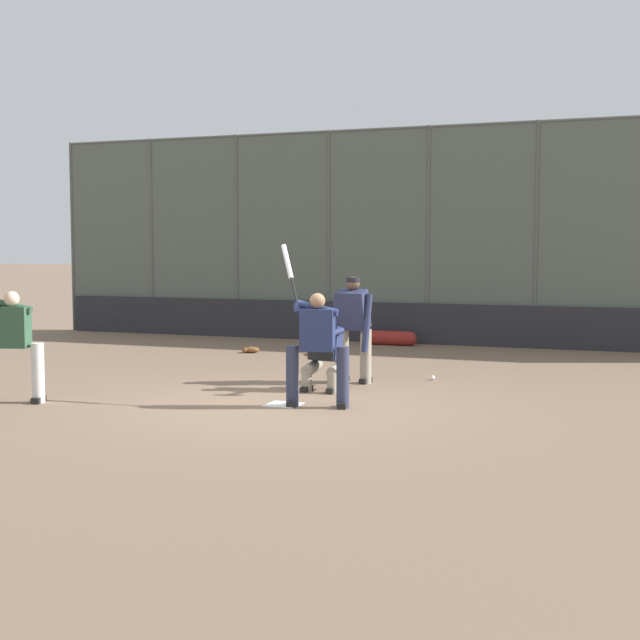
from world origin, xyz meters
The scene contains 12 objects.
ground_plane centered at (0.00, 0.00, 0.00)m, with size 160.00×160.00×0.00m, color #7A604C.
home_plate_marker centered at (0.00, 0.00, 0.01)m, with size 0.43×0.43×0.01m, color white.
backstop_fence centered at (0.00, -8.01, 2.41)m, with size 18.17×0.08×4.64m.
padding_wall centered at (0.00, -7.91, 0.43)m, with size 17.72×0.18×0.86m, color #28282D.
bleachers_beyond centered at (-1.46, -10.16, 0.38)m, with size 12.66×1.95×1.16m.
batter_at_plate centered at (-0.46, -0.02, 0.81)m, with size 1.07×0.59×2.11m.
catcher_behind_plate centered at (-0.09, -1.29, 0.60)m, with size 0.62×0.73×1.16m.
umpire_home centered at (-0.26, -2.15, 0.87)m, with size 0.66×0.44×1.63m.
batter_on_deck centered at (3.47, 1.07, 0.81)m, with size 1.10×0.56×2.12m.
fielding_glove_on_dirt centered at (2.85, -5.13, 0.06)m, with size 0.34×0.26×0.12m.
baseball_loose centered at (-1.33, -2.84, 0.04)m, with size 0.07×0.07×0.07m, color white.
equipment_bag_dugout_side centered at (0.70, -7.42, 0.15)m, with size 1.24×0.30×0.30m.
Camera 1 is at (-4.49, 10.68, 2.07)m, focal length 50.00 mm.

